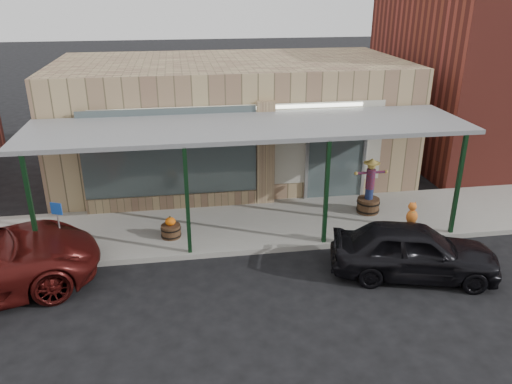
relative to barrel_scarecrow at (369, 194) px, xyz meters
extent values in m
plane|color=black|center=(-3.68, -3.81, -0.73)|extent=(120.00, 120.00, 0.00)
cube|color=gray|center=(-3.68, -0.21, -0.66)|extent=(40.00, 3.20, 0.15)
cube|color=tan|center=(-3.68, 4.39, 1.37)|extent=(12.00, 6.00, 4.20)
cube|color=#4B5A5C|center=(-5.88, 1.24, 1.17)|extent=(5.20, 0.06, 2.80)
cube|color=#4B5A5C|center=(-0.68, 1.37, 0.77)|extent=(1.80, 0.06, 2.80)
cube|color=tan|center=(-2.98, 1.29, 0.97)|extent=(0.55, 0.30, 3.40)
cube|color=tan|center=(-5.88, 1.29, -0.38)|extent=(5.20, 0.30, 0.50)
cube|color=#B3AF9F|center=(-3.68, 1.36, 1.27)|extent=(9.00, 0.02, 2.60)
cube|color=white|center=(-3.68, 1.33, 2.47)|extent=(7.50, 0.03, 0.10)
cube|color=slate|center=(-3.68, -0.21, 2.32)|extent=(12.00, 3.00, 0.12)
cube|color=black|center=(-9.18, -1.66, 0.82)|extent=(0.10, 0.10, 2.95)
cube|color=black|center=(-5.48, -1.66, 0.82)|extent=(0.10, 0.10, 2.95)
cube|color=black|center=(-1.88, -1.66, 0.82)|extent=(0.10, 0.10, 2.95)
cube|color=black|center=(1.82, -1.66, 0.82)|extent=(0.10, 0.10, 2.95)
cylinder|color=#503320|center=(0.00, 0.00, -0.36)|extent=(0.84, 0.84, 0.45)
cylinder|color=navy|center=(0.00, 0.00, 0.03)|extent=(0.31, 0.31, 0.33)
cylinder|color=maroon|center=(0.00, 0.00, 0.50)|extent=(0.34, 0.34, 0.61)
sphere|color=gold|center=(0.00, 0.00, 0.92)|extent=(0.25, 0.25, 0.25)
cone|color=gold|center=(0.00, 0.00, 1.07)|extent=(0.40, 0.40, 0.16)
cylinder|color=#503320|center=(-5.96, -0.72, -0.41)|extent=(0.65, 0.65, 0.36)
ellipsoid|color=#FF5810|center=(-5.96, -0.72, -0.11)|extent=(0.28, 0.28, 0.23)
cylinder|color=#4C471E|center=(-5.96, -0.72, 0.02)|extent=(0.04, 0.04, 0.05)
cylinder|color=gray|center=(-8.68, -1.41, 0.01)|extent=(0.04, 0.04, 1.20)
cube|color=blue|center=(-8.68, -1.41, 0.77)|extent=(0.29, 0.15, 0.31)
imported|color=black|center=(-0.14, -3.37, -0.06)|extent=(4.23, 2.56, 1.35)
ellipsoid|color=#DC5A26|center=(0.14, -2.53, 0.42)|extent=(0.30, 0.25, 0.38)
sphere|color=#DC5A26|center=(0.14, -2.49, 0.69)|extent=(0.21, 0.21, 0.21)
cylinder|color=#19732E|center=(0.14, -2.53, 0.57)|extent=(0.15, 0.15, 0.02)
camera|label=1|loc=(-5.56, -13.21, 5.85)|focal=35.00mm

